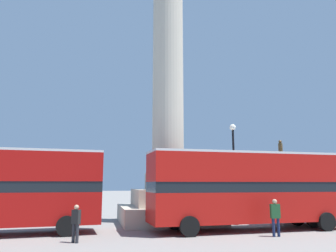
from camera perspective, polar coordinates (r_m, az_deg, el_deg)
The scene contains 7 objects.
ground_plane at distance 22.65m, azimuth 0.00°, elevation -16.49°, with size 200.00×200.00×0.00m, color gray.
monument_column at distance 23.37m, azimuth 0.00°, elevation 5.62°, with size 6.30×6.30×25.38m.
bus_c at distance 19.38m, azimuth 13.81°, elevation -10.24°, with size 11.40×3.19×4.31m.
equestrian_statue at distance 29.35m, azimuth 19.43°, elevation -10.79°, with size 3.39×2.62×6.22m.
street_lamp at distance 21.82m, azimuth 11.44°, elevation -7.27°, with size 0.41×0.41×6.45m.
pedestrian_near_lamp at distance 15.62m, azimuth -15.75°, elevation -15.74°, with size 0.43×0.42×1.63m.
pedestrian_by_plinth at distance 17.56m, azimuth 18.19°, elevation -14.52°, with size 0.48×0.24×1.80m.
Camera 1 is at (-4.89, -21.97, 2.56)m, focal length 35.00 mm.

